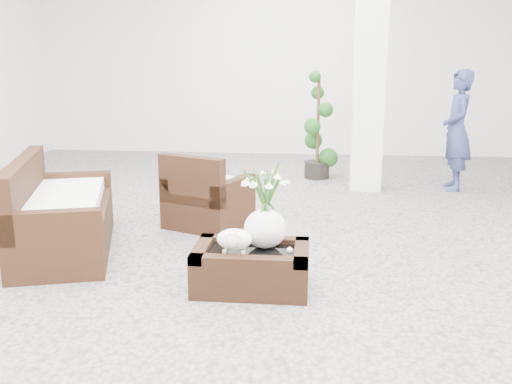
# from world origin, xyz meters

# --- Properties ---
(ground) EXTENTS (11.00, 11.00, 0.00)m
(ground) POSITION_xyz_m (0.00, 0.00, 0.00)
(ground) COLOR gray
(ground) RESTS_ON ground
(column) EXTENTS (0.40, 0.40, 3.50)m
(column) POSITION_xyz_m (1.20, 2.80, 1.75)
(column) COLOR white
(column) RESTS_ON ground
(coffee_table) EXTENTS (0.90, 0.60, 0.31)m
(coffee_table) POSITION_xyz_m (0.03, -0.80, 0.16)
(coffee_table) COLOR #351D0F
(coffee_table) RESTS_ON ground
(sheep_figurine) EXTENTS (0.28, 0.23, 0.21)m
(sheep_figurine) POSITION_xyz_m (-0.09, -0.90, 0.42)
(sheep_figurine) COLOR white
(sheep_figurine) RESTS_ON coffee_table
(planter_narcissus) EXTENTS (0.44, 0.44, 0.80)m
(planter_narcissus) POSITION_xyz_m (0.13, -0.70, 0.71)
(planter_narcissus) COLOR white
(planter_narcissus) RESTS_ON coffee_table
(tealight) EXTENTS (0.04, 0.04, 0.03)m
(tealight) POSITION_xyz_m (0.33, -0.78, 0.33)
(tealight) COLOR white
(tealight) RESTS_ON coffee_table
(armchair) EXTENTS (0.98, 0.97, 0.81)m
(armchair) POSITION_xyz_m (-0.61, 0.87, 0.40)
(armchair) COLOR #351D0F
(armchair) RESTS_ON ground
(loveseat) EXTENTS (1.24, 1.82, 0.89)m
(loveseat) POSITION_xyz_m (-1.80, -0.09, 0.44)
(loveseat) COLOR #351D0F
(loveseat) RESTS_ON ground
(topiary) EXTENTS (0.41, 0.41, 1.53)m
(topiary) POSITION_xyz_m (0.55, 3.45, 0.77)
(topiary) COLOR #184215
(topiary) RESTS_ON ground
(shopper) EXTENTS (0.39, 0.59, 1.61)m
(shopper) POSITION_xyz_m (2.40, 2.90, 0.80)
(shopper) COLOR navy
(shopper) RESTS_ON ground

